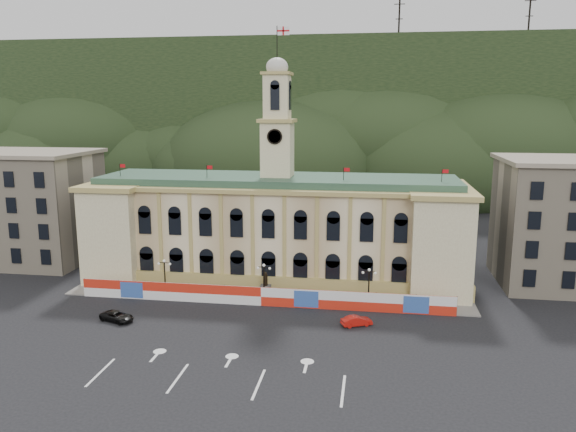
# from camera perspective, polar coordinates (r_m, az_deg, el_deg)

# --- Properties ---
(ground) EXTENTS (260.00, 260.00, 0.00)m
(ground) POSITION_cam_1_polar(r_m,az_deg,el_deg) (61.68, -5.59, -13.80)
(ground) COLOR black
(ground) RESTS_ON ground
(lane_markings) EXTENTS (26.00, 10.00, 0.02)m
(lane_markings) POSITION_cam_1_polar(r_m,az_deg,el_deg) (57.35, -6.86, -15.86)
(lane_markings) COLOR white
(lane_markings) RESTS_ON ground
(hill_ridge) EXTENTS (230.00, 80.00, 64.00)m
(hill_ridge) POSITION_cam_1_polar(r_m,az_deg,el_deg) (176.79, 4.20, 9.03)
(hill_ridge) COLOR black
(hill_ridge) RESTS_ON ground
(city_hall) EXTENTS (56.20, 17.60, 37.10)m
(city_hall) POSITION_cam_1_polar(r_m,az_deg,el_deg) (84.92, -1.10, -1.17)
(city_hall) COLOR beige
(city_hall) RESTS_ON ground
(side_building_left) EXTENTS (21.00, 17.00, 18.60)m
(side_building_left) POSITION_cam_1_polar(r_m,az_deg,el_deg) (103.85, -24.84, 0.90)
(side_building_left) COLOR #C1B095
(side_building_left) RESTS_ON ground
(side_building_right) EXTENTS (21.00, 17.00, 18.60)m
(side_building_right) POSITION_cam_1_polar(r_m,az_deg,el_deg) (91.30, 26.95, -0.57)
(side_building_right) COLOR #C1B095
(side_building_right) RESTS_ON ground
(hoarding_fence) EXTENTS (50.00, 0.44, 2.50)m
(hoarding_fence) POSITION_cam_1_polar(r_m,az_deg,el_deg) (74.82, -2.69, -8.15)
(hoarding_fence) COLOR red
(hoarding_fence) RESTS_ON ground
(pavement) EXTENTS (56.00, 5.50, 0.16)m
(pavement) POSITION_cam_1_polar(r_m,az_deg,el_deg) (77.70, -2.33, -8.32)
(pavement) COLOR slate
(pavement) RESTS_ON ground
(statue) EXTENTS (1.40, 1.40, 3.72)m
(statue) POSITION_cam_1_polar(r_m,az_deg,el_deg) (77.57, -2.30, -7.49)
(statue) COLOR #595651
(statue) RESTS_ON ground
(lamp_left) EXTENTS (1.96, 0.44, 5.15)m
(lamp_left) POSITION_cam_1_polar(r_m,az_deg,el_deg) (79.86, -12.41, -5.78)
(lamp_left) COLOR black
(lamp_left) RESTS_ON ground
(lamp_center) EXTENTS (1.96, 0.44, 5.15)m
(lamp_center) POSITION_cam_1_polar(r_m,az_deg,el_deg) (76.05, -2.46, -6.38)
(lamp_center) COLOR black
(lamp_center) RESTS_ON ground
(lamp_right) EXTENTS (1.96, 0.44, 5.15)m
(lamp_right) POSITION_cam_1_polar(r_m,az_deg,el_deg) (74.70, 8.21, -6.81)
(lamp_right) COLOR black
(lamp_right) RESTS_ON ground
(red_sedan) EXTENTS (4.11, 4.71, 1.23)m
(red_sedan) POSITION_cam_1_polar(r_m,az_deg,el_deg) (68.89, 6.98, -10.53)
(red_sedan) COLOR red
(red_sedan) RESTS_ON ground
(black_suv) EXTENTS (4.80, 5.70, 1.23)m
(black_suv) POSITION_cam_1_polar(r_m,az_deg,el_deg) (72.85, -16.99, -9.72)
(black_suv) COLOR black
(black_suv) RESTS_ON ground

